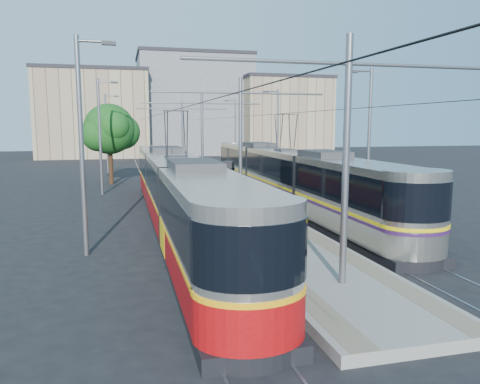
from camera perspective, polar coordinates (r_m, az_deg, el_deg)
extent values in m
plane|color=black|center=(17.75, 6.49, -7.74)|extent=(160.00, 160.00, 0.00)
cube|color=gray|center=(33.84, -3.71, 0.16)|extent=(4.00, 50.00, 0.30)
cube|color=gray|center=(33.59, -6.14, 0.33)|extent=(0.70, 50.00, 0.01)
cube|color=gray|center=(34.11, -1.32, 0.50)|extent=(0.70, 50.00, 0.01)
cube|color=gray|center=(33.35, -11.02, -0.33)|extent=(0.07, 70.00, 0.03)
cube|color=gray|center=(33.46, -8.56, -0.24)|extent=(0.07, 70.00, 0.03)
cube|color=gray|center=(34.50, 1.01, 0.10)|extent=(0.07, 70.00, 0.03)
cube|color=gray|center=(34.90, 3.28, 0.18)|extent=(0.07, 70.00, 0.03)
cube|color=silver|center=(14.05, -3.18, -12.00)|extent=(1.20, 5.00, 0.01)
cube|color=black|center=(22.58, -7.59, -3.79)|extent=(2.30, 27.32, 0.40)
cube|color=beige|center=(22.30, -7.67, 0.36)|extent=(2.40, 25.72, 2.90)
cube|color=black|center=(22.24, -7.69, 1.63)|extent=(2.43, 25.72, 1.30)
cube|color=#FEA90D|center=(22.36, -7.65, -0.66)|extent=(2.43, 25.72, 0.12)
cube|color=#AE090C|center=(22.44, -7.62, -1.92)|extent=(2.42, 25.72, 1.10)
cube|color=#2D2D30|center=(22.14, -7.75, 4.46)|extent=(1.68, 3.00, 0.30)
cube|color=black|center=(29.04, 5.47, -1.09)|extent=(2.30, 27.91, 0.40)
cube|color=#A6A298|center=(28.83, 5.52, 2.15)|extent=(2.40, 26.31, 2.90)
cube|color=black|center=(28.78, 5.53, 3.14)|extent=(2.43, 26.31, 1.30)
cube|color=yellow|center=(28.87, 5.51, 1.36)|extent=(2.43, 26.31, 0.12)
cube|color=#341448|center=(28.89, 5.50, 1.06)|extent=(2.43, 26.31, 0.10)
cube|color=#2D2D30|center=(28.70, 5.56, 5.32)|extent=(1.68, 3.00, 0.30)
cylinder|color=slate|center=(13.46, 12.78, 3.50)|extent=(0.20, 0.20, 7.00)
cylinder|color=slate|center=(13.52, 13.15, 14.98)|extent=(9.20, 0.10, 0.10)
cylinder|color=slate|center=(24.74, 0.05, 5.73)|extent=(0.20, 0.20, 7.00)
cylinder|color=slate|center=(24.77, 0.05, 11.98)|extent=(9.20, 0.10, 0.10)
cylinder|color=slate|center=(36.48, -4.63, 6.48)|extent=(0.20, 0.20, 7.00)
cylinder|color=slate|center=(36.51, -4.68, 10.72)|extent=(9.20, 0.10, 0.10)
cylinder|color=slate|center=(48.35, -7.03, 6.85)|extent=(0.20, 0.20, 7.00)
cylinder|color=slate|center=(48.37, -7.09, 10.05)|extent=(9.20, 0.10, 0.10)
cylinder|color=black|center=(33.06, -10.02, 9.25)|extent=(0.02, 70.00, 0.02)
cylinder|color=black|center=(34.36, 2.20, 9.32)|extent=(0.02, 70.00, 0.02)
cylinder|color=slate|center=(18.03, -18.75, 5.03)|extent=(0.18, 0.18, 8.00)
cube|color=#2D2D30|center=(18.19, -15.70, 17.05)|extent=(0.50, 0.22, 0.12)
cylinder|color=slate|center=(33.99, -16.69, 6.38)|extent=(0.18, 0.18, 8.00)
cube|color=#2D2D30|center=(34.08, -15.06, 12.76)|extent=(0.50, 0.22, 0.12)
cylinder|color=slate|center=(49.98, -15.95, 6.87)|extent=(0.18, 0.18, 8.00)
cube|color=#2D2D30|center=(50.04, -14.84, 11.21)|extent=(0.50, 0.22, 0.12)
cylinder|color=slate|center=(27.56, 15.44, 6.10)|extent=(0.18, 0.18, 8.00)
cube|color=#2D2D30|center=(27.17, 13.66, 14.06)|extent=(0.50, 0.22, 0.12)
cylinder|color=slate|center=(42.21, 4.60, 6.97)|extent=(0.18, 0.18, 8.00)
cube|color=#2D2D30|center=(41.96, 3.21, 12.10)|extent=(0.50, 0.22, 0.12)
cylinder|color=slate|center=(57.59, -0.57, 7.31)|extent=(0.18, 0.18, 8.00)
cube|color=#2D2D30|center=(57.41, -1.66, 11.04)|extent=(0.50, 0.22, 0.12)
cube|color=black|center=(29.38, -1.43, 1.52)|extent=(0.94, 1.16, 2.31)
cube|color=black|center=(29.36, -1.43, 1.81)|extent=(0.99, 1.21, 1.20)
cylinder|color=#382314|center=(40.02, -15.47, 2.87)|extent=(0.38, 0.38, 2.74)
sphere|color=#123F13|center=(39.87, -15.64, 7.40)|extent=(4.11, 4.11, 4.11)
sphere|color=#123F13|center=(40.55, -14.14, 7.10)|extent=(2.91, 2.91, 2.91)
cube|color=tan|center=(76.07, -17.38, 8.90)|extent=(16.00, 12.00, 12.66)
cube|color=#262328|center=(76.48, -17.59, 13.83)|extent=(16.32, 12.24, 0.50)
cube|color=gray|center=(80.92, -5.71, 10.32)|extent=(18.00, 14.00, 15.93)
cube|color=#262328|center=(81.65, -5.79, 16.08)|extent=(18.36, 14.28, 0.50)
cube|color=tan|center=(78.43, 5.28, 9.01)|extent=(14.00, 10.00, 12.15)
cube|color=#262328|center=(78.79, 5.34, 13.61)|extent=(14.28, 10.20, 0.50)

